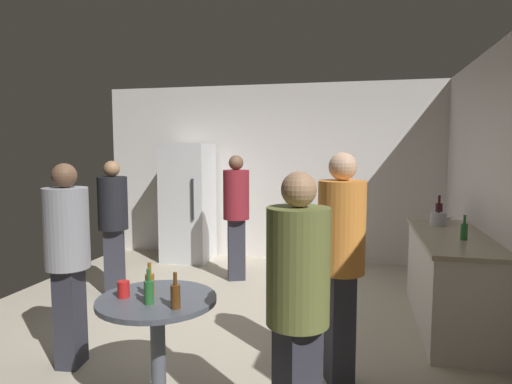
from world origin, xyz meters
name	(u,v)px	position (x,y,z in m)	size (l,w,h in m)	color
ground_plane	(215,324)	(0.00, 0.00, -0.05)	(5.20, 5.20, 0.10)	#B2A893
wall_back	(268,172)	(0.00, 2.63, 1.35)	(5.32, 0.06, 2.70)	silver
wall_side_right	(508,193)	(2.63, 0.00, 1.35)	(0.06, 5.20, 2.70)	silver
refrigerator	(188,202)	(-1.17, 2.20, 0.90)	(0.70, 0.68, 1.80)	silver
kitchen_counter	(450,280)	(2.28, 0.41, 0.45)	(0.64, 1.89, 0.90)	beige
kettle	(439,219)	(2.23, 0.90, 0.97)	(0.24, 0.17, 0.18)	#B2B2B7
wine_bottle_on_counter	(439,212)	(2.26, 1.09, 1.02)	(0.08, 0.08, 0.31)	#3F141E
beer_bottle_on_counter	(464,231)	(2.33, 0.16, 0.98)	(0.06, 0.06, 0.23)	#26662D
foreground_table	(157,313)	(0.09, -1.48, 0.63)	(0.80, 0.80, 0.73)	#4C515B
beer_bottle_amber	(150,284)	(0.04, -1.46, 0.82)	(0.06, 0.06, 0.23)	#8C5919
beer_bottle_brown	(175,295)	(0.30, -1.64, 0.82)	(0.06, 0.06, 0.23)	#593314
beer_bottle_green	(149,291)	(0.10, -1.60, 0.82)	(0.06, 0.06, 0.23)	#26662D
plastic_cup_red	(124,289)	(-0.13, -1.53, 0.79)	(0.08, 0.08, 0.11)	red
person_in_olive_shirt	(298,297)	(1.09, -1.85, 0.94)	(0.48, 0.48, 1.61)	#2D2D38
person_in_orange_shirt	(341,251)	(1.28, -0.96, 1.00)	(0.44, 0.44, 1.70)	#2D2D38
person_in_gray_shirt	(67,249)	(-0.81, -1.17, 0.94)	(0.38, 0.38, 1.62)	#2D2D38
person_in_black_shirt	(113,217)	(-1.41, 0.48, 0.92)	(0.44, 0.44, 1.59)	#2D2D38
person_in_maroon_shirt	(236,208)	(-0.16, 1.37, 0.96)	(0.44, 0.44, 1.64)	#2D2D38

